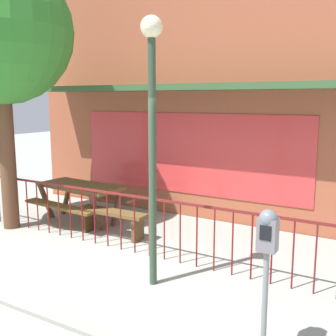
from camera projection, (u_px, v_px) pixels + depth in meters
name	position (u px, v px, depth m)	size (l,w,h in m)	color
ground	(39.00, 292.00, 5.32)	(40.00, 40.00, 0.00)	#999E95
pub_storefront	(193.00, 99.00, 8.59)	(8.06, 1.34, 5.01)	brown
patio_fence_front	(120.00, 211.00, 6.72)	(6.80, 0.04, 0.97)	maroon
picnic_table_left	(80.00, 192.00, 8.29)	(1.91, 1.50, 0.79)	brown
patio_bench	(112.00, 217.00, 7.45)	(1.41, 0.35, 0.48)	brown
parking_meter_near	(267.00, 245.00, 3.82)	(0.18, 0.17, 1.49)	gray
street_lamp	(152.00, 112.00, 5.18)	(0.28, 0.28, 3.51)	#304330
curb_edge	(16.00, 304.00, 5.01)	(11.29, 0.20, 0.11)	gray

